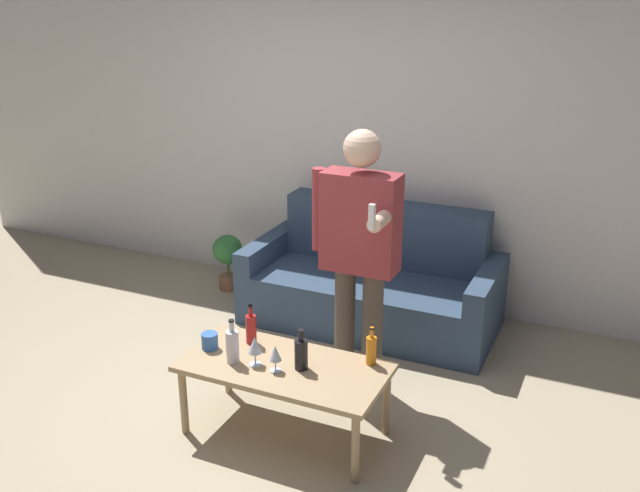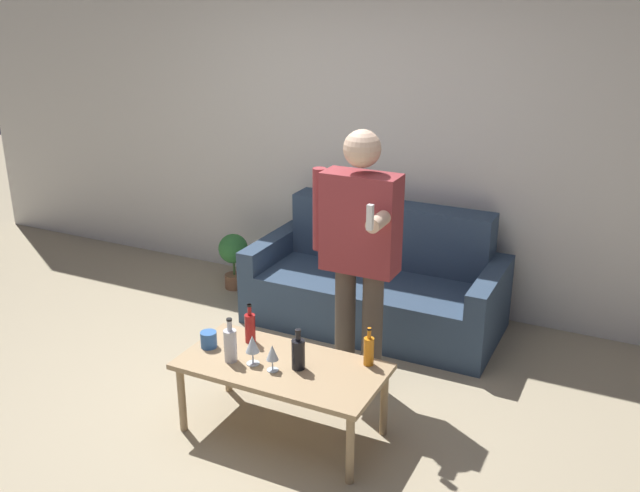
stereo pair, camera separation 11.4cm
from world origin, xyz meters
TOP-DOWN VIEW (x-y plane):
  - ground_plane at (0.00, 0.00)m, footprint 16.00×16.00m
  - wall_back at (0.00, 2.14)m, footprint 8.00×0.06m
  - couch at (0.31, 1.66)m, footprint 1.84×0.86m
  - coffee_table at (0.37, 0.10)m, footprint 1.14×0.57m
  - bottle_orange at (0.47, 0.10)m, footprint 0.07×0.07m
  - bottle_green at (0.10, 0.01)m, footprint 0.07×0.07m
  - bottle_dark at (0.80, 0.31)m, footprint 0.06×0.06m
  - bottle_yellow at (0.08, 0.25)m, footprint 0.06×0.06m
  - wine_glass_near at (0.36, 0.02)m, footprint 0.07×0.07m
  - wine_glass_far at (0.23, 0.03)m, footprint 0.08×0.08m
  - cup_on_table at (-0.10, 0.09)m, footprint 0.09×0.09m
  - person_standing_front at (0.55, 0.74)m, footprint 0.54×0.43m
  - potted_plant at (-0.99, 1.71)m, footprint 0.24×0.24m

SIDE VIEW (x-z plane):
  - ground_plane at x=0.00m, z-range 0.00..0.00m
  - potted_plant at x=-0.99m, z-range 0.06..0.53m
  - couch at x=0.31m, z-range -0.13..0.73m
  - coffee_table at x=0.37m, z-range 0.17..0.61m
  - cup_on_table at x=-0.10m, z-range 0.44..0.53m
  - bottle_dark at x=0.80m, z-range 0.41..0.64m
  - bottle_orange at x=0.47m, z-range 0.41..0.65m
  - bottle_yellow at x=0.08m, z-range 0.41..0.65m
  - bottle_green at x=0.10m, z-range 0.41..0.67m
  - wine_glass_near at x=0.36m, z-range 0.47..0.62m
  - wine_glass_far at x=0.23m, z-range 0.47..0.64m
  - person_standing_front at x=0.55m, z-range 0.14..1.78m
  - wall_back at x=0.00m, z-range 0.00..2.70m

